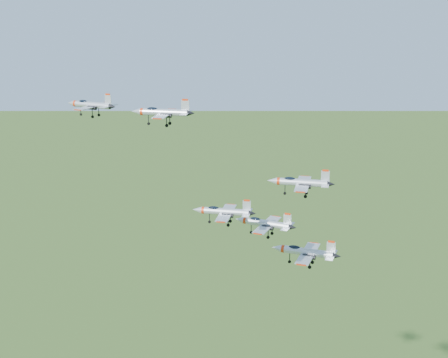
# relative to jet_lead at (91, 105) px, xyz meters

# --- Properties ---
(jet_lead) EXTENTS (12.05, 10.21, 3.26)m
(jet_lead) POSITION_rel_jet_lead_xyz_m (0.00, 0.00, 0.00)
(jet_lead) COLOR #B4BAC2
(jet_left_high) EXTENTS (12.45, 10.21, 3.34)m
(jet_left_high) POSITION_rel_jet_lead_xyz_m (17.72, -8.51, 0.47)
(jet_left_high) COLOR #B4BAC2
(jet_right_high) EXTENTS (10.87, 8.93, 2.92)m
(jet_right_high) POSITION_rel_jet_lead_xyz_m (32.44, -24.59, -12.99)
(jet_right_high) COLOR #B4BAC2
(jet_left_low) EXTENTS (13.26, 10.90, 3.55)m
(jet_left_low) POSITION_rel_jet_lead_xyz_m (43.91, -4.30, -13.22)
(jet_left_low) COLOR #B4BAC2
(jet_right_low) EXTENTS (11.34, 9.58, 3.06)m
(jet_right_low) POSITION_rel_jet_lead_xyz_m (38.82, -19.42, -16.52)
(jet_right_low) COLOR #B4BAC2
(jet_trail) EXTENTS (13.77, 11.54, 3.69)m
(jet_trail) POSITION_rel_jet_lead_xyz_m (45.56, -8.37, -25.96)
(jet_trail) COLOR #B4BAC2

